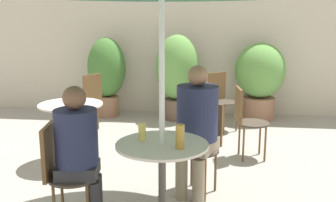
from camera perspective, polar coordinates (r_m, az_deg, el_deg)
storefront_wall at (r=6.80m, az=2.40°, el=10.79°), size 10.00×0.06×3.00m
cafe_table_near at (r=3.10m, az=-0.86°, el=-9.09°), size 0.72×0.72×0.70m
cafe_table_far at (r=4.58m, az=-13.85°, el=-2.43°), size 0.72×0.72×0.70m
bistro_chair_0 at (r=3.77m, az=5.01°, el=-5.57°), size 0.42×0.43×0.85m
bistro_chair_1 at (r=3.20m, az=-15.24°, el=-9.27°), size 0.41×0.39×0.85m
bistro_chair_2 at (r=5.85m, az=-11.43°, el=0.62°), size 0.44×0.43×0.85m
bistro_chair_3 at (r=5.86m, az=7.66°, el=0.77°), size 0.45×0.45×0.85m
bistro_chair_4 at (r=4.70m, az=11.19°, el=-2.20°), size 0.40×0.39×0.85m
seated_person_0 at (r=3.59m, az=4.15°, el=-3.03°), size 0.43×0.45×1.24m
seated_person_1 at (r=3.11m, az=-12.84°, el=-6.39°), size 0.36×0.33×1.16m
beer_glass_0 at (r=2.91m, az=1.76°, el=-5.17°), size 0.07×0.07×0.18m
beer_glass_1 at (r=3.10m, az=-3.79°, el=-4.47°), size 0.06×0.06×0.14m
potted_plant_0 at (r=6.65m, az=-8.88°, el=4.25°), size 0.63×0.63×1.33m
potted_plant_1 at (r=6.37m, az=1.34°, el=4.20°), size 0.69×0.69×1.38m
potted_plant_2 at (r=6.52m, az=13.19°, el=3.56°), size 0.80×0.80×1.26m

